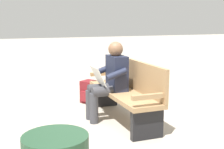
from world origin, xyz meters
TOP-DOWN VIEW (x-y plane):
  - ground_plane at (0.00, 0.00)m, footprint 40.00×40.00m
  - bench_near at (0.00, -0.07)m, footprint 1.81×0.50m
  - person_seated at (0.11, 0.16)m, footprint 0.57×0.58m
  - backpack at (1.09, 0.17)m, footprint 0.43×0.41m

SIDE VIEW (x-z plane):
  - ground_plane at x=0.00m, z-range 0.00..0.00m
  - backpack at x=1.09m, z-range 0.00..0.40m
  - bench_near at x=0.00m, z-range 0.01..0.91m
  - person_seated at x=0.11m, z-range 0.04..1.22m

